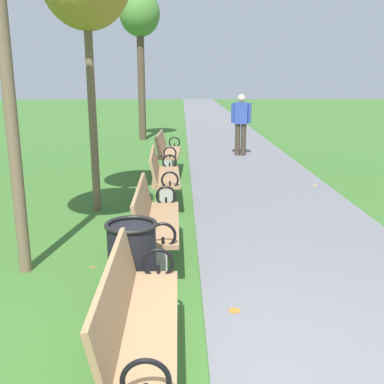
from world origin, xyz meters
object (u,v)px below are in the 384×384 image
Objects in this scene: park_bench_2 at (155,222)px; park_bench_4 at (167,152)px; park_bench_3 at (163,176)px; park_bench_1 at (137,322)px; pedestrian_walking at (241,122)px; trash_bin at (132,266)px; tree_3 at (140,19)px.

park_bench_2 is 0.99× the size of park_bench_4.
park_bench_1 is at bearing -90.00° from park_bench_3.
pedestrian_walking is at bearing 50.11° from park_bench_4.
pedestrian_walking is at bearing 76.12° from trash_bin.
pedestrian_walking reaches higher than park_bench_2.
park_bench_2 is at bearing -90.00° from park_bench_4.
park_bench_4 is at bearing -79.92° from tree_3.
park_bench_3 is at bearing 90.00° from park_bench_2.
park_bench_3 is 1.00× the size of pedestrian_walking.
tree_3 is 12.14m from trash_bin.
tree_3 is at bearing 94.17° from trash_bin.
pedestrian_walking is (2.90, -3.32, -2.93)m from tree_3.
trash_bin is (-0.15, -3.55, -0.06)m from park_bench_3.
pedestrian_walking is at bearing 75.18° from park_bench_2.
park_bench_2 is 7.46m from pedestrian_walking.
tree_3 is at bearing 97.03° from park_bench_3.
trash_bin is at bearing -97.60° from park_bench_2.
trash_bin is at bearing -91.40° from park_bench_4.
tree_3 is (-0.99, 5.59, 3.37)m from park_bench_4.
park_bench_4 is (0.00, 7.13, 0.00)m from park_bench_1.
trash_bin is (-0.15, -1.10, -0.06)m from park_bench_2.
pedestrian_walking is (1.90, 7.20, 0.44)m from park_bench_2.
pedestrian_walking is at bearing 78.56° from park_bench_1.
park_bench_3 is 0.34× the size of tree_3.
park_bench_1 is 1.91× the size of trash_bin.
park_bench_3 and park_bench_4 have the same top height.
park_bench_1 and park_bench_4 have the same top height.
trash_bin is at bearing -92.37° from park_bench_3.
park_bench_2 is at bearing -104.82° from pedestrian_walking.
park_bench_4 is at bearing 90.00° from park_bench_1.
park_bench_1 and park_bench_3 have the same top height.
park_bench_4 is at bearing -129.89° from pedestrian_walking.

